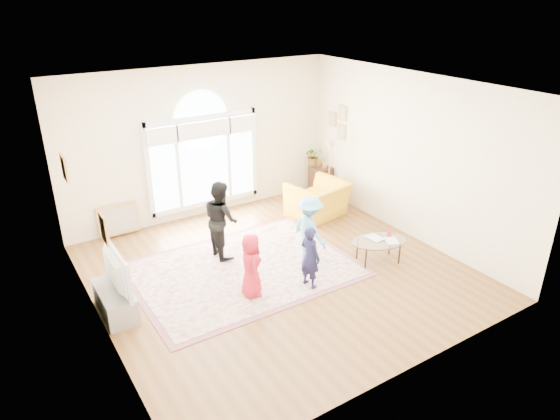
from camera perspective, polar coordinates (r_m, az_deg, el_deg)
ground at (r=8.86m, az=-0.19°, el=-7.04°), size 6.00×6.00×0.00m
room_shell at (r=10.54m, az=-8.48°, el=7.22°), size 6.00×6.00×6.00m
area_rug at (r=8.92m, az=-4.16°, el=-6.78°), size 3.60×2.60×0.02m
rug_border at (r=8.92m, az=-4.16°, el=-6.80°), size 3.80×2.80×0.01m
tv_console at (r=8.11m, az=-18.31°, el=-9.87°), size 0.45×1.00×0.42m
television at (r=7.84m, az=-18.77°, el=-6.57°), size 0.17×1.14×0.66m
coffee_table at (r=9.16m, az=11.25°, el=-3.56°), size 1.18×0.93×0.54m
armchair at (r=10.82m, az=4.36°, el=1.19°), size 1.34×1.22×0.76m
side_cabinet at (r=12.00m, az=4.67°, el=3.36°), size 0.40×0.50×0.70m
floor_lamp at (r=11.09m, az=5.74°, el=6.67°), size 0.30×0.30×1.51m
plant_pedestal at (r=12.11m, az=3.79°, el=3.58°), size 0.20×0.20×0.70m
potted_plant at (r=11.91m, az=3.86°, el=6.20°), size 0.51×0.48×0.46m
leaning_picture at (r=10.59m, az=-17.75°, el=-2.77°), size 0.80×0.14×0.62m
child_red at (r=7.96m, az=-3.33°, el=-6.33°), size 0.46×0.59×1.07m
child_navy at (r=8.18m, az=3.45°, el=-5.36°), size 0.33×0.44×1.08m
child_black at (r=9.09m, az=-6.77°, el=-1.04°), size 0.55×0.71×1.44m
child_blue at (r=8.87m, az=3.41°, el=-2.24°), size 0.51×0.83×1.26m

